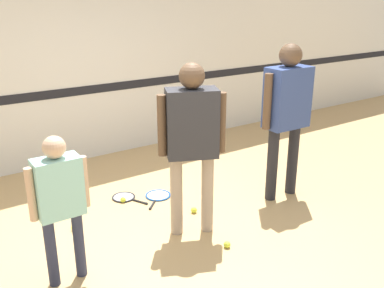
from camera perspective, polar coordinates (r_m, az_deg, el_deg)
ground_plane at (r=4.42m, az=-2.13°, el=-12.20°), size 16.00×16.00×0.00m
wall_back at (r=6.19m, az=-15.67°, el=12.01°), size 16.00×0.07×3.20m
person_instructor at (r=4.06m, az=0.00°, el=1.58°), size 0.61×0.44×1.73m
person_student_left at (r=3.59m, az=-17.26°, el=-6.49°), size 0.49×0.20×1.29m
person_student_right at (r=4.97m, az=12.53°, el=5.02°), size 0.69×0.29×1.81m
racket_spare_on_floor at (r=5.22m, az=-8.94°, el=-7.05°), size 0.37×0.51×0.03m
racket_second_spare at (r=5.21m, az=-4.60°, el=-6.91°), size 0.48×0.48×0.03m
tennis_ball_near_instructor at (r=4.24m, az=4.70°, el=-13.22°), size 0.07×0.07×0.07m
tennis_ball_by_spare_racket at (r=5.12m, az=-9.18°, el=-7.35°), size 0.07×0.07×0.07m
tennis_ball_stray_left at (r=4.83m, az=0.26°, el=-8.80°), size 0.07×0.07×0.07m
tennis_ball_stray_right at (r=4.66m, az=-15.42°, el=-10.69°), size 0.07×0.07×0.07m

